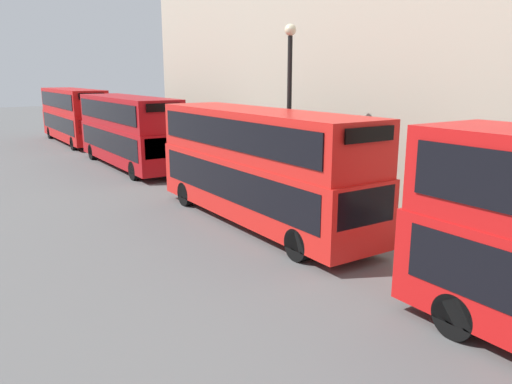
{
  "coord_description": "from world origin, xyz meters",
  "views": [
    {
      "loc": [
        -8.22,
        5.36,
        5.4
      ],
      "look_at": [
        0.48,
        18.64,
        1.65
      ],
      "focal_mm": 35.0,
      "sensor_mm": 36.0,
      "label": 1
    }
  ],
  "objects_px": {
    "bus_second_in_queue": "(258,162)",
    "pedestrian": "(243,171)",
    "bus_trailing": "(73,113)",
    "bus_third_in_queue": "(128,128)"
  },
  "relations": [
    {
      "from": "bus_third_in_queue",
      "to": "bus_trailing",
      "type": "bearing_deg",
      "value": 90.0
    },
    {
      "from": "bus_second_in_queue",
      "to": "bus_third_in_queue",
      "type": "bearing_deg",
      "value": 90.0
    },
    {
      "from": "bus_second_in_queue",
      "to": "pedestrian",
      "type": "relative_size",
      "value": 6.51
    },
    {
      "from": "bus_second_in_queue",
      "to": "pedestrian",
      "type": "bearing_deg",
      "value": 63.41
    },
    {
      "from": "bus_third_in_queue",
      "to": "pedestrian",
      "type": "xyz_separation_m",
      "value": [
        2.89,
        -8.19,
        -1.53
      ]
    },
    {
      "from": "bus_trailing",
      "to": "bus_third_in_queue",
      "type": "bearing_deg",
      "value": -90.0
    },
    {
      "from": "bus_second_in_queue",
      "to": "bus_trailing",
      "type": "bearing_deg",
      "value": 90.0
    },
    {
      "from": "bus_second_in_queue",
      "to": "bus_third_in_queue",
      "type": "xyz_separation_m",
      "value": [
        -0.0,
        13.96,
        -0.01
      ]
    },
    {
      "from": "bus_second_in_queue",
      "to": "pedestrian",
      "type": "distance_m",
      "value": 6.64
    },
    {
      "from": "bus_second_in_queue",
      "to": "bus_third_in_queue",
      "type": "relative_size",
      "value": 0.99
    }
  ]
}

